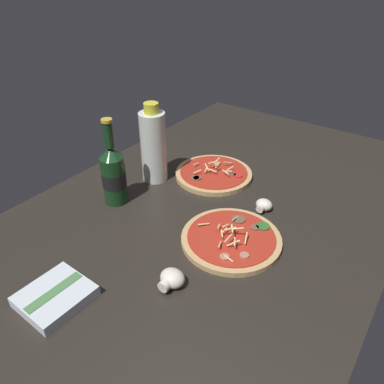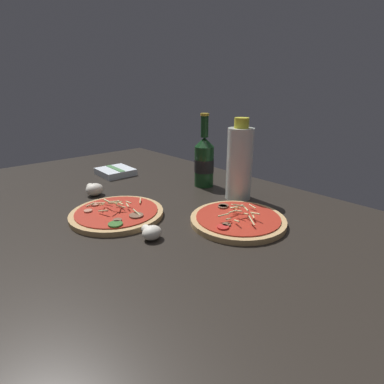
# 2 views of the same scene
# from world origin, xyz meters

# --- Properties ---
(counter_slab) EXTENTS (1.60, 0.90, 0.03)m
(counter_slab) POSITION_xyz_m (0.00, 0.00, 0.01)
(counter_slab) COLOR #28231E
(counter_slab) RESTS_ON ground
(pizza_near) EXTENTS (0.24, 0.24, 0.05)m
(pizza_near) POSITION_xyz_m (-0.03, -0.11, 0.03)
(pizza_near) COLOR tan
(pizza_near) RESTS_ON counter_slab
(pizza_far) EXTENTS (0.24, 0.24, 0.05)m
(pizza_far) POSITION_xyz_m (0.21, 0.09, 0.03)
(pizza_far) COLOR tan
(pizza_far) RESTS_ON counter_slab
(beer_bottle) EXTENTS (0.07, 0.07, 0.24)m
(beer_bottle) POSITION_xyz_m (-0.07, 0.24, 0.11)
(beer_bottle) COLOR #143819
(beer_bottle) RESTS_ON counter_slab
(oil_bottle) EXTENTS (0.08, 0.08, 0.24)m
(oil_bottle) POSITION_xyz_m (0.09, 0.23, 0.14)
(oil_bottle) COLOR silver
(oil_bottle) RESTS_ON counter_slab
(mushroom_left) EXTENTS (0.05, 0.05, 0.03)m
(mushroom_left) POSITION_xyz_m (0.13, -0.12, 0.04)
(mushroom_left) COLOR white
(mushroom_left) RESTS_ON counter_slab
(mushroom_right) EXTENTS (0.06, 0.05, 0.04)m
(mushroom_right) POSITION_xyz_m (-0.23, -0.08, 0.04)
(mushroom_right) COLOR white
(mushroom_right) RESTS_ON counter_slab
(dish_towel) EXTENTS (0.13, 0.12, 0.03)m
(dish_towel) POSITION_xyz_m (-0.40, 0.08, 0.04)
(dish_towel) COLOR silver
(dish_towel) RESTS_ON counter_slab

